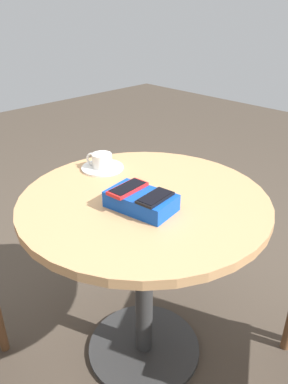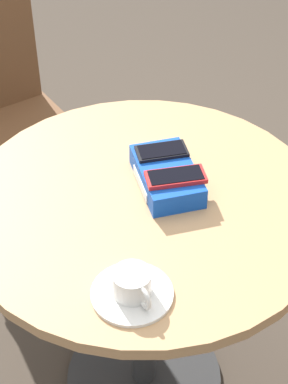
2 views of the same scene
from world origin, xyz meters
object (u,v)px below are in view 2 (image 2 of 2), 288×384
(round_table, at_px, (144,247))
(phone_box, at_px, (167,176))
(coffee_cup, at_px, (133,284))
(phone_black, at_px, (162,151))
(phone_red, at_px, (176,178))
(chair_far_side, at_px, (6,121))
(saucer, at_px, (132,293))

(round_table, distance_m, phone_box, 0.20)
(phone_box, xyz_separation_m, coffee_cup, (0.33, -0.11, 0.01))
(round_table, xyz_separation_m, coffee_cup, (0.29, -0.05, 0.20))
(round_table, distance_m, phone_black, 0.25)
(phone_red, xyz_separation_m, chair_far_side, (-0.73, -0.47, -0.31))
(phone_black, xyz_separation_m, chair_far_side, (-0.62, -0.45, -0.31))
(round_table, bearing_deg, coffee_cup, -9.94)
(saucer, xyz_separation_m, chair_far_side, (-1.01, -0.35, -0.25))
(coffee_cup, bearing_deg, phone_red, 156.57)
(phone_box, height_order, saucer, phone_box)
(round_table, height_order, phone_red, phone_red)
(phone_black, height_order, saucer, phone_black)
(saucer, relative_size, chair_far_side, 0.18)
(phone_red, height_order, chair_far_side, chair_far_side)
(coffee_cup, relative_size, chair_far_side, 0.11)
(phone_box, bearing_deg, phone_black, -174.29)
(phone_red, relative_size, chair_far_side, 0.15)
(phone_red, distance_m, chair_far_side, 0.92)
(phone_red, bearing_deg, saucer, -23.82)
(saucer, bearing_deg, coffee_cup, 26.39)
(saucer, bearing_deg, chair_far_side, -161.05)
(phone_red, height_order, saucer, phone_red)
(phone_box, bearing_deg, round_table, -51.76)
(chair_far_side, bearing_deg, phone_red, 32.88)
(chair_far_side, bearing_deg, phone_black, 35.94)
(phone_box, distance_m, phone_black, 0.06)
(round_table, bearing_deg, phone_box, 128.24)
(round_table, height_order, phone_black, phone_black)
(round_table, height_order, coffee_cup, coffee_cup)
(phone_box, relative_size, chair_far_side, 0.25)
(phone_black, xyz_separation_m, phone_red, (0.11, 0.02, 0.00))
(saucer, xyz_separation_m, coffee_cup, (0.00, 0.00, 0.03))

